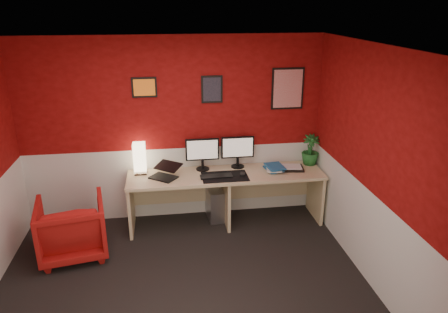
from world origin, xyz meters
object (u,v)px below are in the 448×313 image
(monitor_right, at_px, (238,147))
(pc_tower, at_px, (214,202))
(zen_tray, at_px, (290,168))
(laptop, at_px, (163,170))
(monitor_left, at_px, (202,149))
(potted_plant, at_px, (310,150))
(desk, at_px, (226,198))
(shoji_lamp, at_px, (140,159))
(armchair, at_px, (72,228))

(monitor_right, bearing_deg, pc_tower, -173.76)
(monitor_right, distance_m, zen_tray, 0.77)
(laptop, xyz_separation_m, monitor_left, (0.53, 0.22, 0.18))
(potted_plant, distance_m, pc_tower, 1.53)
(desk, distance_m, zen_tray, 0.97)
(monitor_right, height_order, zen_tray, monitor_right)
(desk, xyz_separation_m, monitor_left, (-0.29, 0.19, 0.66))
(laptop, height_order, monitor_right, monitor_right)
(shoji_lamp, relative_size, laptop, 1.21)
(shoji_lamp, bearing_deg, zen_tray, -4.20)
(desk, bearing_deg, potted_plant, 8.26)
(zen_tray, xyz_separation_m, pc_tower, (-1.03, 0.14, -0.52))
(laptop, bearing_deg, monitor_left, 60.08)
(laptop, bearing_deg, zen_tray, 39.55)
(monitor_left, relative_size, pc_tower, 1.29)
(laptop, height_order, monitor_left, monitor_left)
(monitor_right, distance_m, potted_plant, 1.02)
(armchair, bearing_deg, pc_tower, -169.34)
(shoji_lamp, relative_size, monitor_left, 0.69)
(laptop, xyz_separation_m, monitor_right, (1.02, 0.24, 0.18))
(monitor_right, height_order, potted_plant, monitor_right)
(zen_tray, bearing_deg, desk, -177.85)
(monitor_right, height_order, armchair, monitor_right)
(zen_tray, distance_m, armchair, 2.89)
(laptop, distance_m, potted_plant, 2.05)
(shoji_lamp, bearing_deg, potted_plant, -0.13)
(desk, height_order, monitor_left, monitor_left)
(monitor_right, height_order, pc_tower, monitor_right)
(laptop, bearing_deg, desk, 39.52)
(desk, bearing_deg, armchair, -165.57)
(monitor_left, distance_m, pc_tower, 0.81)
(monitor_right, relative_size, potted_plant, 1.36)
(desk, height_order, armchair, desk)
(potted_plant, bearing_deg, monitor_right, 177.85)
(potted_plant, bearing_deg, desk, -171.74)
(laptop, relative_size, pc_tower, 0.73)
(potted_plant, distance_m, armchair, 3.27)
(monitor_right, bearing_deg, potted_plant, -2.15)
(shoji_lamp, distance_m, laptop, 0.38)
(laptop, height_order, armchair, laptop)
(shoji_lamp, height_order, monitor_left, monitor_left)
(zen_tray, bearing_deg, pc_tower, 171.99)
(desk, bearing_deg, monitor_right, 47.86)
(armchair, bearing_deg, desk, -175.56)
(laptop, bearing_deg, potted_plant, 43.20)
(shoji_lamp, height_order, pc_tower, shoji_lamp)
(shoji_lamp, xyz_separation_m, zen_tray, (2.02, -0.15, -0.18))
(shoji_lamp, distance_m, monitor_left, 0.84)
(zen_tray, xyz_separation_m, armchair, (-2.82, -0.53, -0.39))
(zen_tray, bearing_deg, laptop, -177.87)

